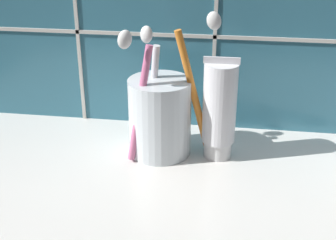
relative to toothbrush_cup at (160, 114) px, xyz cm
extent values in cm
cube|color=silver|center=(4.23, -8.22, -6.38)|extent=(76.90, 34.79, 2.00)
cube|color=beige|center=(4.23, 8.58, 8.03)|extent=(86.90, 0.24, 0.50)
cube|color=beige|center=(6.16, 8.58, 12.90)|extent=(0.50, 0.24, 40.56)
cylinder|color=silver|center=(-0.03, 0.03, -0.38)|extent=(8.04, 8.04, 10.00)
cylinder|color=orange|center=(4.01, 0.05, 3.03)|extent=(5.10, 1.70, 16.25)
ellipsoid|color=white|center=(6.33, 0.44, 12.11)|extent=(2.37, 1.64, 2.55)
cylinder|color=white|center=(-1.15, 1.24, 1.89)|extent=(2.53, 2.05, 13.84)
ellipsoid|color=white|center=(-1.89, 1.71, 9.86)|extent=(2.32, 2.12, 2.37)
cylinder|color=pink|center=(-2.12, -2.20, 2.23)|extent=(3.55, 3.01, 14.59)
ellipsoid|color=white|center=(-3.45, -3.21, 10.51)|extent=(2.45, 2.30, 2.49)
cylinder|color=white|center=(7.48, 0.03, -4.25)|extent=(3.56, 3.56, 2.25)
cylinder|color=white|center=(7.48, 0.03, 2.00)|extent=(4.19, 4.19, 10.25)
cube|color=silver|center=(7.48, 0.03, 7.53)|extent=(4.40, 0.36, 0.80)
camera|label=1|loc=(8.79, -53.47, 24.71)|focal=50.00mm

